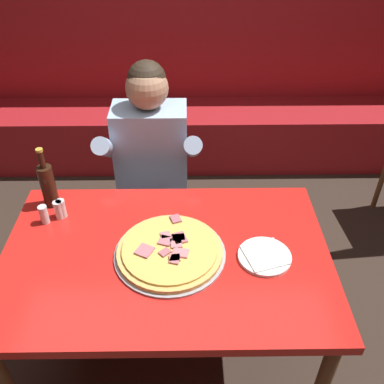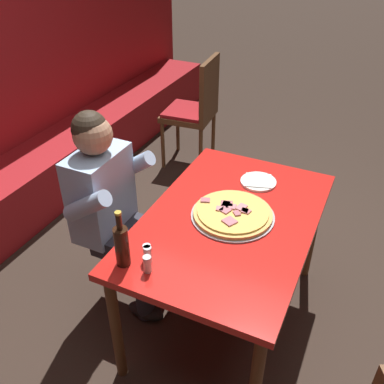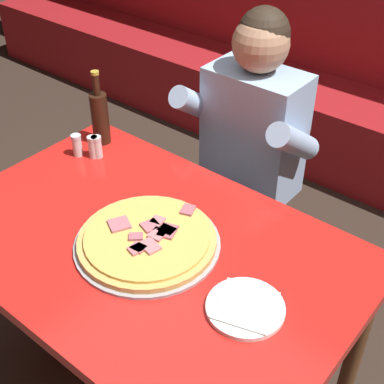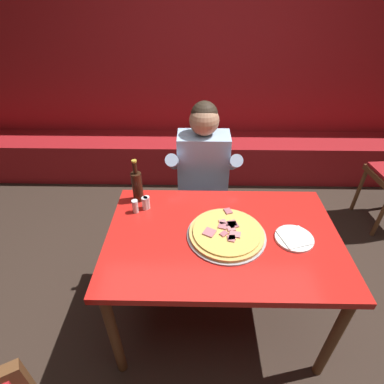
{
  "view_description": "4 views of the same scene",
  "coord_description": "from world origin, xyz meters",
  "px_view_note": "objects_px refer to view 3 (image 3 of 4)",
  "views": [
    {
      "loc": [
        0.09,
        -1.19,
        2.0
      ],
      "look_at": [
        0.11,
        0.21,
        0.92
      ],
      "focal_mm": 40.0,
      "sensor_mm": 36.0,
      "label": 1
    },
    {
      "loc": [
        -1.69,
        -0.57,
        2.14
      ],
      "look_at": [
        0.19,
        0.31,
        0.74
      ],
      "focal_mm": 40.0,
      "sensor_mm": 36.0,
      "label": 2
    },
    {
      "loc": [
        0.87,
        -0.84,
        1.87
      ],
      "look_at": [
        -0.04,
        0.28,
        0.78
      ],
      "focal_mm": 50.0,
      "sensor_mm": 36.0,
      "label": 3
    },
    {
      "loc": [
        -0.15,
        -1.22,
        1.95
      ],
      "look_at": [
        -0.18,
        0.27,
        0.87
      ],
      "focal_mm": 28.0,
      "sensor_mm": 36.0,
      "label": 4
    }
  ],
  "objects_px": {
    "shaker_parmesan": "(97,148)",
    "shaker_red_pepper_flakes": "(93,148)",
    "plate_white_paper": "(245,307)",
    "shaker_black_pepper": "(77,146)",
    "main_dining_table": "(146,262)",
    "diner_seated_blue_shirt": "(241,157)",
    "beer_bottle": "(100,116)",
    "pizza": "(147,240)"
  },
  "relations": [
    {
      "from": "beer_bottle",
      "to": "diner_seated_blue_shirt",
      "type": "height_order",
      "value": "diner_seated_blue_shirt"
    },
    {
      "from": "pizza",
      "to": "beer_bottle",
      "type": "height_order",
      "value": "beer_bottle"
    },
    {
      "from": "pizza",
      "to": "plate_white_paper",
      "type": "xyz_separation_m",
      "value": [
        0.37,
        -0.02,
        -0.01
      ]
    },
    {
      "from": "beer_bottle",
      "to": "shaker_parmesan",
      "type": "xyz_separation_m",
      "value": [
        0.07,
        -0.09,
        -0.07
      ]
    },
    {
      "from": "pizza",
      "to": "shaker_red_pepper_flakes",
      "type": "xyz_separation_m",
      "value": [
        -0.49,
        0.23,
        0.02
      ]
    },
    {
      "from": "main_dining_table",
      "to": "diner_seated_blue_shirt",
      "type": "relative_size",
      "value": 1.02
    },
    {
      "from": "beer_bottle",
      "to": "main_dining_table",
      "type": "bearing_deg",
      "value": -31.4
    },
    {
      "from": "shaker_red_pepper_flakes",
      "to": "diner_seated_blue_shirt",
      "type": "height_order",
      "value": "diner_seated_blue_shirt"
    },
    {
      "from": "beer_bottle",
      "to": "shaker_black_pepper",
      "type": "height_order",
      "value": "beer_bottle"
    },
    {
      "from": "plate_white_paper",
      "to": "main_dining_table",
      "type": "bearing_deg",
      "value": 176.03
    },
    {
      "from": "plate_white_paper",
      "to": "shaker_red_pepper_flakes",
      "type": "distance_m",
      "value": 0.89
    },
    {
      "from": "shaker_black_pepper",
      "to": "beer_bottle",
      "type": "bearing_deg",
      "value": 90.77
    },
    {
      "from": "beer_bottle",
      "to": "diner_seated_blue_shirt",
      "type": "relative_size",
      "value": 0.23
    },
    {
      "from": "plate_white_paper",
      "to": "shaker_red_pepper_flakes",
      "type": "bearing_deg",
      "value": 163.63
    },
    {
      "from": "main_dining_table",
      "to": "shaker_red_pepper_flakes",
      "type": "bearing_deg",
      "value": 154.35
    },
    {
      "from": "shaker_red_pepper_flakes",
      "to": "beer_bottle",
      "type": "bearing_deg",
      "value": 120.7
    },
    {
      "from": "shaker_red_pepper_flakes",
      "to": "diner_seated_blue_shirt",
      "type": "xyz_separation_m",
      "value": [
        0.37,
        0.43,
        -0.11
      ]
    },
    {
      "from": "main_dining_table",
      "to": "plate_white_paper",
      "type": "height_order",
      "value": "plate_white_paper"
    },
    {
      "from": "shaker_parmesan",
      "to": "shaker_red_pepper_flakes",
      "type": "distance_m",
      "value": 0.01
    },
    {
      "from": "shaker_parmesan",
      "to": "shaker_black_pepper",
      "type": "height_order",
      "value": "same"
    },
    {
      "from": "main_dining_table",
      "to": "pizza",
      "type": "xyz_separation_m",
      "value": [
        0.02,
        -0.01,
        0.11
      ]
    },
    {
      "from": "shaker_parmesan",
      "to": "diner_seated_blue_shirt",
      "type": "height_order",
      "value": "diner_seated_blue_shirt"
    },
    {
      "from": "pizza",
      "to": "diner_seated_blue_shirt",
      "type": "distance_m",
      "value": 0.68
    },
    {
      "from": "beer_bottle",
      "to": "diner_seated_blue_shirt",
      "type": "xyz_separation_m",
      "value": [
        0.42,
        0.34,
        -0.18
      ]
    },
    {
      "from": "main_dining_table",
      "to": "shaker_red_pepper_flakes",
      "type": "height_order",
      "value": "shaker_red_pepper_flakes"
    },
    {
      "from": "shaker_parmesan",
      "to": "shaker_black_pepper",
      "type": "bearing_deg",
      "value": -149.01
    },
    {
      "from": "main_dining_table",
      "to": "shaker_parmesan",
      "type": "height_order",
      "value": "shaker_parmesan"
    },
    {
      "from": "beer_bottle",
      "to": "shaker_parmesan",
      "type": "bearing_deg",
      "value": -52.04
    },
    {
      "from": "shaker_parmesan",
      "to": "diner_seated_blue_shirt",
      "type": "xyz_separation_m",
      "value": [
        0.35,
        0.42,
        -0.11
      ]
    },
    {
      "from": "main_dining_table",
      "to": "shaker_parmesan",
      "type": "bearing_deg",
      "value": 152.9
    },
    {
      "from": "diner_seated_blue_shirt",
      "to": "pizza",
      "type": "bearing_deg",
      "value": -79.73
    },
    {
      "from": "shaker_red_pepper_flakes",
      "to": "main_dining_table",
      "type": "bearing_deg",
      "value": -25.65
    },
    {
      "from": "shaker_parmesan",
      "to": "shaker_red_pepper_flakes",
      "type": "bearing_deg",
      "value": -138.26
    },
    {
      "from": "shaker_red_pepper_flakes",
      "to": "diner_seated_blue_shirt",
      "type": "relative_size",
      "value": 0.07
    },
    {
      "from": "pizza",
      "to": "beer_bottle",
      "type": "relative_size",
      "value": 1.51
    },
    {
      "from": "main_dining_table",
      "to": "diner_seated_blue_shirt",
      "type": "height_order",
      "value": "diner_seated_blue_shirt"
    },
    {
      "from": "main_dining_table",
      "to": "beer_bottle",
      "type": "distance_m",
      "value": 0.65
    },
    {
      "from": "main_dining_table",
      "to": "shaker_black_pepper",
      "type": "relative_size",
      "value": 15.19
    },
    {
      "from": "main_dining_table",
      "to": "shaker_black_pepper",
      "type": "bearing_deg",
      "value": 159.57
    },
    {
      "from": "plate_white_paper",
      "to": "beer_bottle",
      "type": "bearing_deg",
      "value": 159.19
    },
    {
      "from": "main_dining_table",
      "to": "shaker_red_pepper_flakes",
      "type": "xyz_separation_m",
      "value": [
        -0.47,
        0.22,
        0.13
      ]
    },
    {
      "from": "plate_white_paper",
      "to": "shaker_black_pepper",
      "type": "height_order",
      "value": "shaker_black_pepper"
    }
  ]
}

